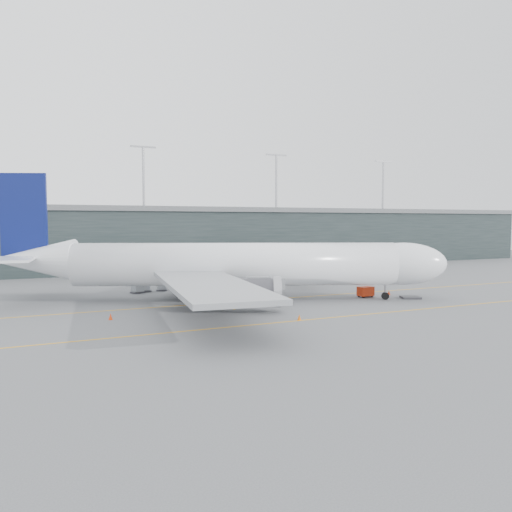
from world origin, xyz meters
name	(u,v)px	position (x,y,z in m)	size (l,w,h in m)	color
ground	(178,301)	(0.00, 0.00, 0.00)	(320.00, 320.00, 0.00)	#505155
taxiline_a	(186,305)	(0.00, -4.00, 0.01)	(160.00, 0.25, 0.02)	orange
taxiline_b	(226,327)	(0.00, -20.00, 0.01)	(160.00, 0.25, 0.02)	orange
taxiline_lead_main	(176,284)	(5.00, 20.00, 0.01)	(0.25, 60.00, 0.02)	orange
terminal	(116,238)	(0.00, 58.00, 7.62)	(240.00, 36.00, 29.00)	black
main_aircraft	(232,265)	(7.49, -2.78, 5.24)	(63.79, 58.91, 18.66)	white
jet_bridge	(272,256)	(26.27, 22.38, 4.44)	(12.62, 42.97, 5.93)	#2C2B30
gse_cart	(366,291)	(27.61, -8.06, 0.89)	(2.46, 1.67, 1.60)	#B7280D
baggage_dolly	(410,297)	(33.00, -12.03, 0.17)	(2.78, 2.23, 0.28)	#323136
uld_a	(137,287)	(-3.91, 10.46, 0.96)	(2.45, 2.22, 1.83)	#3E3E44
uld_b	(144,286)	(-2.65, 11.66, 1.06)	(2.28, 1.85, 2.02)	#3E3E44
uld_c	(162,286)	(0.36, 11.68, 0.87)	(2.07, 1.78, 1.65)	#3E3E44
cone_nose	(389,292)	(32.38, -7.75, 0.38)	(0.48, 0.48, 0.77)	red
cone_wing_stbd	(299,317)	(9.34, -19.81, 0.36)	(0.45, 0.45, 0.72)	orange
cone_wing_port	(201,288)	(6.79, 9.94, 0.37)	(0.47, 0.47, 0.75)	#E0540C
cone_tail	(111,317)	(-11.08, -10.36, 0.39)	(0.49, 0.49, 0.78)	#F03B0D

